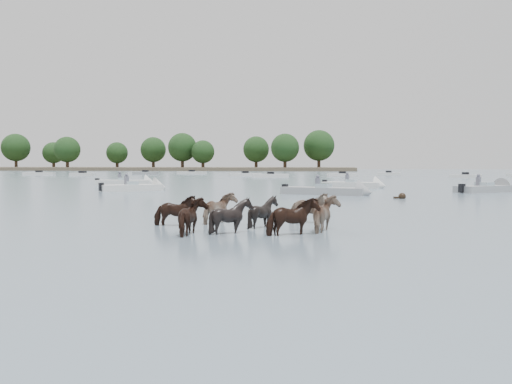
# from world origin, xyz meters

# --- Properties ---
(ground) EXTENTS (400.00, 400.00, 0.00)m
(ground) POSITION_xyz_m (0.00, 0.00, 0.00)
(ground) COLOR #4B5D6C
(ground) RESTS_ON ground
(shoreline) EXTENTS (160.00, 30.00, 1.00)m
(shoreline) POSITION_xyz_m (-70.00, 150.00, 0.50)
(shoreline) COLOR #4C4233
(shoreline) RESTS_ON ground
(pony_herd) EXTENTS (6.38, 4.77, 1.27)m
(pony_herd) POSITION_xyz_m (0.56, 1.03, 0.43)
(pony_herd) COLOR black
(pony_herd) RESTS_ON ground
(swimming_pony) EXTENTS (0.72, 0.44, 0.44)m
(swimming_pony) POSITION_xyz_m (7.04, 16.81, 0.10)
(swimming_pony) COLOR black
(swimming_pony) RESTS_ON ground
(motorboat_a) EXTENTS (4.96, 4.10, 1.92)m
(motorboat_a) POSITION_xyz_m (-11.31, 23.57, 0.23)
(motorboat_a) COLOR silver
(motorboat_a) RESTS_ON ground
(motorboat_b) EXTENTS (6.24, 3.48, 1.92)m
(motorboat_b) POSITION_xyz_m (3.23, 20.08, 0.22)
(motorboat_b) COLOR gray
(motorboat_b) RESTS_ON ground
(motorboat_c) EXTENTS (5.61, 3.30, 1.92)m
(motorboat_c) POSITION_xyz_m (5.43, 30.87, 0.23)
(motorboat_c) COLOR silver
(motorboat_c) RESTS_ON ground
(motorboat_d) EXTENTS (5.05, 4.39, 1.92)m
(motorboat_d) POSITION_xyz_m (14.42, 25.35, 0.23)
(motorboat_d) COLOR gray
(motorboat_d) RESTS_ON ground
(motorboat_f) EXTENTS (5.85, 2.32, 1.92)m
(motorboat_f) POSITION_xyz_m (-16.18, 34.18, 0.23)
(motorboat_f) COLOR silver
(motorboat_f) RESTS_ON ground
(distant_flotilla) EXTENTS (105.67, 26.01, 0.93)m
(distant_flotilla) POSITION_xyz_m (-0.08, 76.22, 0.26)
(distant_flotilla) COLOR silver
(distant_flotilla) RESTS_ON ground
(treeline) EXTENTS (149.37, 21.87, 12.44)m
(treeline) POSITION_xyz_m (-64.81, 150.69, 6.76)
(treeline) COLOR #382619
(treeline) RESTS_ON ground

